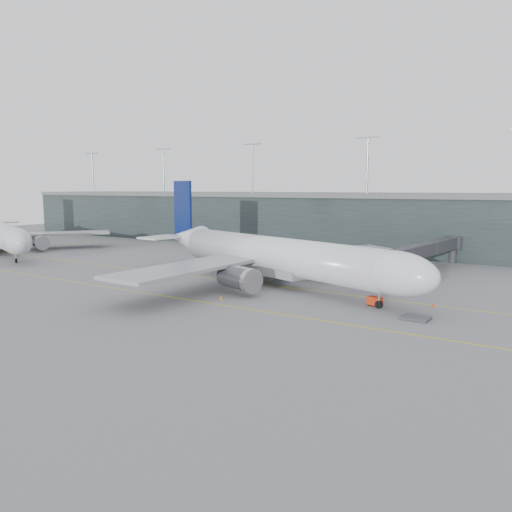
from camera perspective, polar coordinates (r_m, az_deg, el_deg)
The scene contains 17 objects.
ground at distance 92.58m, azimuth -1.08°, elevation -2.50°, with size 320.00×320.00×0.00m, color slate.
taxiline_a at distance 89.33m, azimuth -2.51°, elevation -2.88°, with size 160.00×0.25×0.02m, color gold.
taxiline_b at distance 77.08m, azimuth -9.40°, elevation -4.68°, with size 160.00×0.25×0.02m, color gold.
taxiline_lead_main at distance 107.32m, azimuth 7.10°, elevation -1.13°, with size 0.25×60.00×0.02m, color gold.
taxiline_lead_adj at distance 158.82m, azimuth -19.91°, elevation 1.33°, with size 0.25×60.00×0.02m, color gold.
terminal at distance 143.27m, azimuth 11.94°, elevation 4.04°, with size 240.00×36.00×29.00m.
main_aircraft at distance 85.21m, azimuth 1.94°, elevation 0.05°, with size 62.91×57.92×18.05m.
jet_bridge at distance 102.47m, azimuth 18.16°, elevation 0.64°, with size 7.75×42.93×5.99m.
gse_cart at distance 72.39m, azimuth 13.42°, elevation -5.01°, with size 2.18×1.64×1.34m.
baggage_dolly at distance 66.64m, azimuth 17.80°, elevation -6.76°, with size 3.36×2.69×0.34m, color #3A3A3F.
uld_a at distance 102.09m, azimuth 0.03°, elevation -0.92°, with size 2.49×2.11×2.06m.
uld_b at distance 102.66m, azimuth 0.89°, elevation -0.94°, with size 2.24×1.92×1.82m.
uld_c at distance 101.89m, azimuth 2.18°, elevation -0.94°, with size 2.32×1.88×2.06m.
cone_nose at distance 74.12m, azimuth 19.59°, elevation -5.24°, with size 0.47×0.47×0.76m, color red.
cone_wing_stbd at distance 74.62m, azimuth -4.03°, elevation -4.77°, with size 0.39×0.39×0.62m, color orange.
cone_wing_port at distance 97.84m, azimuth 6.60°, elevation -1.76°, with size 0.50×0.50×0.80m, color orange.
cone_tail at distance 90.69m, azimuth -10.16°, elevation -2.62°, with size 0.42×0.42×0.67m, color red.
Camera 1 is at (50.66, -75.72, 16.46)m, focal length 35.00 mm.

